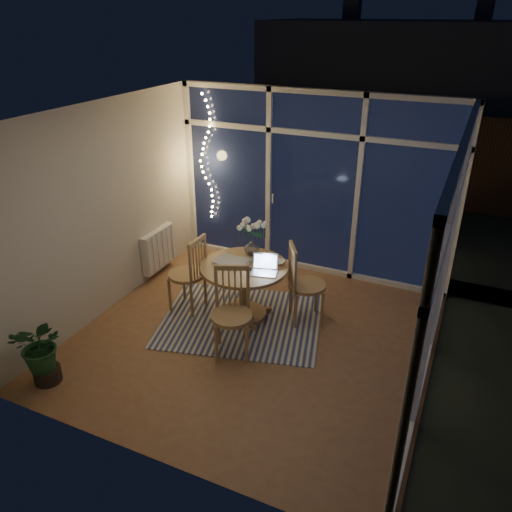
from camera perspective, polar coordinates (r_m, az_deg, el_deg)
name	(u,v)px	position (r m, az deg, el deg)	size (l,w,h in m)	color
floor	(254,337)	(6.03, -0.20, -9.25)	(4.00, 4.00, 0.00)	brown
ceiling	(254,115)	(4.99, -0.25, 15.84)	(4.00, 4.00, 0.00)	white
wall_back	(313,185)	(7.13, 6.56, 8.09)	(4.00, 0.04, 2.60)	beige
wall_front	(143,337)	(3.89, -12.76, -9.03)	(4.00, 0.04, 2.60)	beige
wall_left	(106,210)	(6.41, -16.76, 5.03)	(0.04, 4.00, 2.60)	beige
wall_right	(449,274)	(4.97, 21.22, -1.96)	(0.04, 4.00, 2.60)	beige
window_wall_back	(312,186)	(7.09, 6.45, 8.00)	(4.00, 0.10, 2.60)	white
window_wall_right	(445,273)	(4.98, 20.77, -1.87)	(0.10, 4.00, 2.60)	white
radiator	(159,249)	(7.37, -11.08, 0.84)	(0.10, 0.70, 0.58)	silver
fairy_lights	(206,158)	(7.60, -5.74, 11.06)	(0.24, 0.10, 1.85)	#FFC166
garden_patio	(382,211)	(10.23, 14.21, 5.06)	(12.00, 6.00, 0.10)	black
garden_fence	(368,154)	(10.50, 12.64, 11.30)	(11.00, 0.08, 1.80)	#392214
neighbour_roof	(415,71)	(13.14, 17.69, 19.45)	(7.00, 3.00, 2.20)	#34373E
garden_shrubs	(293,202)	(8.90, 4.25, 6.14)	(0.90, 0.90, 0.90)	black
rug	(241,320)	(6.32, -1.68, -7.32)	(1.95, 1.56, 0.01)	beige
dining_table	(245,292)	(6.21, -1.32, -4.09)	(1.07, 1.07, 0.73)	olive
chair_left	(186,273)	(6.37, -7.97, -1.90)	(0.48, 0.48, 1.04)	olive
chair_right	(307,283)	(6.10, 5.86, -3.13)	(0.48, 0.48, 1.05)	olive
chair_front	(232,314)	(5.49, -2.81, -6.66)	(0.48, 0.48, 1.04)	olive
laptop	(264,265)	(5.81, 0.91, -1.02)	(0.31, 0.26, 0.22)	silver
flower_vase	(252,247)	(6.27, -0.48, 1.08)	(0.20, 0.20, 0.21)	silver
bowl	(278,262)	(6.08, 2.52, -0.72)	(0.15, 0.15, 0.04)	white
newspapers	(233,261)	(6.11, -2.69, -0.63)	(0.39, 0.30, 0.02)	beige
phone	(254,270)	(5.93, -0.27, -1.56)	(0.12, 0.06, 0.01)	black
potted_plant	(42,351)	(5.62, -23.25, -9.96)	(0.54, 0.47, 0.76)	#184420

